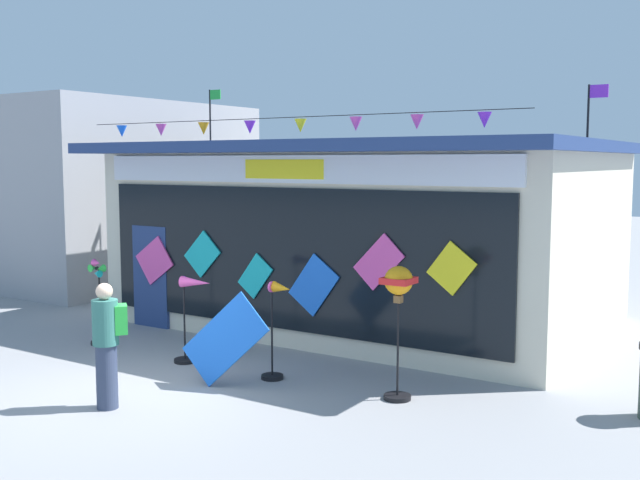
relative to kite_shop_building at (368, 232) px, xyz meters
name	(u,v)px	position (x,y,z in m)	size (l,w,h in m)	color
ground_plane	(128,394)	(-0.38, -6.26, -1.82)	(80.00, 80.00, 0.00)	gray
kite_shop_building	(368,232)	(0.00, 0.00, 0.00)	(9.44, 6.68, 4.92)	beige
wind_spinner_far_left	(99,300)	(-2.97, -4.51, -1.02)	(0.36, 0.36, 1.54)	black
wind_spinner_left	(192,307)	(-0.70, -4.57, -0.90)	(0.71, 0.36, 1.43)	black
wind_spinner_center_left	(277,323)	(0.98, -4.55, -0.96)	(0.55, 0.34, 1.49)	black
wind_spinner_center_right	(398,294)	(2.91, -4.41, -0.35)	(0.40, 0.40, 1.85)	black
person_near_camera	(107,342)	(-0.14, -6.80, -0.94)	(0.45, 0.47, 1.68)	#333D56
display_kite_on_ground	(225,339)	(0.55, -5.24, -1.12)	(0.71, 0.03, 1.30)	blue
neighbour_building	(97,192)	(-9.31, 0.98, 0.58)	(6.11, 7.12, 4.82)	#99999E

